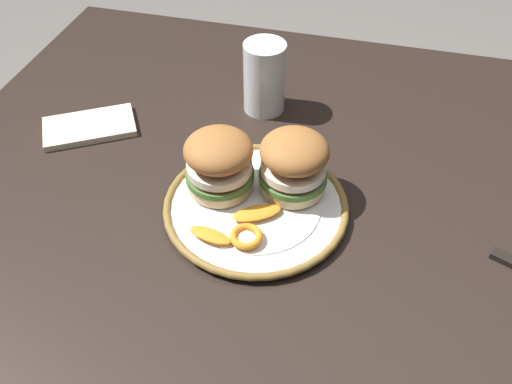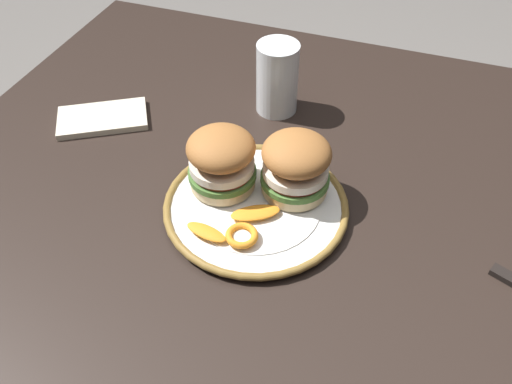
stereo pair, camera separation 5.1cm
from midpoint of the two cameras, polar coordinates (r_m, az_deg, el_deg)
dining_table at (r=0.93m, az=3.30°, el=-3.90°), size 1.30×1.03×0.70m
dinner_plate at (r=0.84m, az=-1.73°, el=-1.53°), size 0.29×0.29×0.02m
sandwich_half_left at (r=0.83m, az=-5.66°, el=3.16°), size 0.13×0.13×0.10m
sandwich_half_right at (r=0.83m, az=2.26°, el=3.07°), size 0.12×0.12×0.10m
orange_peel_curled at (r=0.78m, az=-2.90°, el=-4.77°), size 0.06×0.06×0.01m
orange_peel_strip_long at (r=0.79m, az=-6.72°, el=-4.61°), size 0.07×0.04×0.01m
orange_peel_strip_short at (r=0.81m, az=-1.69°, el=-2.27°), size 0.08×0.07×0.01m
drinking_glass at (r=1.02m, az=-0.56°, el=11.57°), size 0.08×0.08×0.14m
folded_napkin at (r=1.05m, az=-18.52°, el=6.51°), size 0.19×0.16×0.01m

